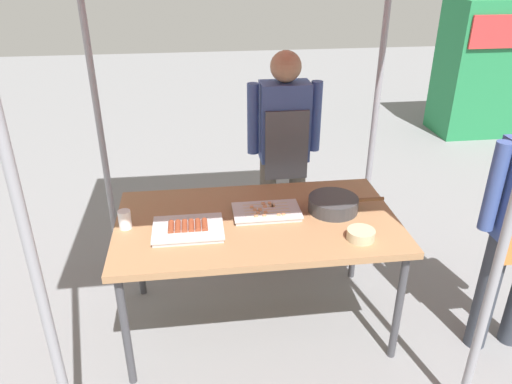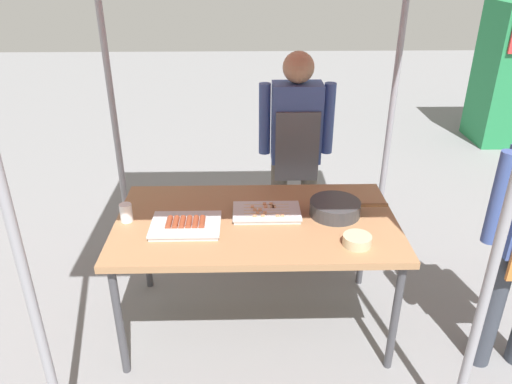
% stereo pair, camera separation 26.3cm
% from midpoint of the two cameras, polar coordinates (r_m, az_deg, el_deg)
% --- Properties ---
extents(ground_plane, '(18.00, 18.00, 0.00)m').
position_cam_midpoint_polar(ground_plane, '(3.24, 2.42, -14.83)').
color(ground_plane, slate).
extents(stall_table, '(1.60, 0.90, 0.75)m').
position_cam_midpoint_polar(stall_table, '(2.83, 2.69, -4.19)').
color(stall_table, '#9E724C').
rests_on(stall_table, ground).
extents(tray_grilled_sausages, '(0.38, 0.28, 0.05)m').
position_cam_midpoint_polar(tray_grilled_sausages, '(2.72, -5.43, -3.92)').
color(tray_grilled_sausages, silver).
rests_on(tray_grilled_sausages, stall_table).
extents(tray_meat_skewers, '(0.39, 0.23, 0.04)m').
position_cam_midpoint_polar(tray_meat_skewers, '(2.84, 3.89, -2.46)').
color(tray_meat_skewers, silver).
rests_on(tray_meat_skewers, stall_table).
extents(cooking_wok, '(0.45, 0.29, 0.08)m').
position_cam_midpoint_polar(cooking_wok, '(2.89, 11.78, -1.84)').
color(cooking_wok, '#38383A').
rests_on(cooking_wok, stall_table).
extents(condiment_bowl, '(0.15, 0.15, 0.05)m').
position_cam_midpoint_polar(condiment_bowl, '(2.64, 14.48, -5.53)').
color(condiment_bowl, '#BFB28C').
rests_on(condiment_bowl, stall_table).
extents(drink_cup_near_edge, '(0.07, 0.07, 0.11)m').
position_cam_midpoint_polar(drink_cup_near_edge, '(2.82, -12.30, -2.46)').
color(drink_cup_near_edge, white).
rests_on(drink_cup_near_edge, stall_table).
extents(vendor_woman, '(0.52, 0.23, 1.54)m').
position_cam_midpoint_polar(vendor_woman, '(3.49, 6.79, 5.63)').
color(vendor_woman, '#595147').
rests_on(vendor_woman, ground).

